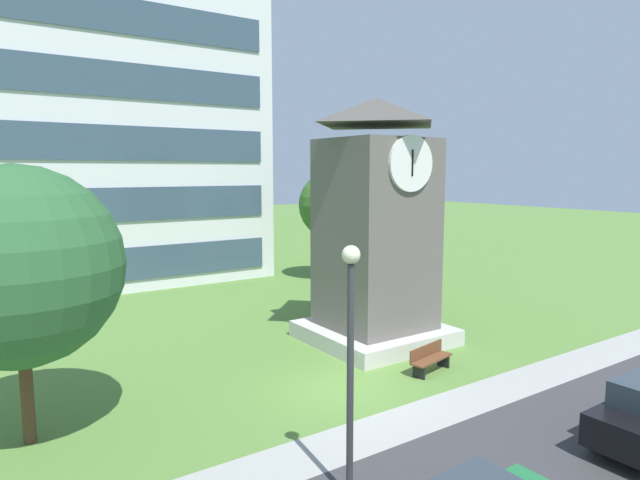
% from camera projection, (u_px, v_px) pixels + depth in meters
% --- Properties ---
extents(ground_plane, '(160.00, 160.00, 0.00)m').
position_uv_depth(ground_plane, '(344.00, 387.00, 16.56)').
color(ground_plane, '#567F38').
extents(kerb_strip, '(120.00, 1.60, 0.01)m').
position_uv_depth(kerb_strip, '(407.00, 422.00, 14.28)').
color(kerb_strip, '#9E9E99').
rests_on(kerb_strip, ground).
extents(office_building, '(21.99, 13.26, 25.60)m').
position_uv_depth(office_building, '(53.00, 64.00, 31.89)').
color(office_building, silver).
rests_on(office_building, ground).
extents(clock_tower, '(4.84, 4.84, 9.23)m').
position_uv_depth(clock_tower, '(376.00, 236.00, 20.66)').
color(clock_tower, '#605B56').
rests_on(clock_tower, ground).
extents(park_bench, '(1.86, 0.84, 0.88)m').
position_uv_depth(park_bench, '(430.00, 358.00, 17.79)').
color(park_bench, brown).
rests_on(park_bench, ground).
extents(street_lamp, '(0.36, 0.36, 5.15)m').
position_uv_depth(street_lamp, '(350.00, 342.00, 10.55)').
color(street_lamp, '#333338').
rests_on(street_lamp, ground).
extents(tree_streetside, '(4.11, 4.11, 6.59)m').
position_uv_depth(tree_streetside, '(333.00, 205.00, 32.56)').
color(tree_streetside, '#513823').
rests_on(tree_streetside, ground).
extents(tree_by_building, '(4.79, 4.79, 6.74)m').
position_uv_depth(tree_by_building, '(18.00, 267.00, 12.69)').
color(tree_by_building, '#513823').
rests_on(tree_by_building, ground).
extents(tree_near_tower, '(2.88, 2.88, 4.84)m').
position_uv_depth(tree_near_tower, '(394.00, 238.00, 26.06)').
color(tree_near_tower, '#513823').
rests_on(tree_near_tower, ground).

